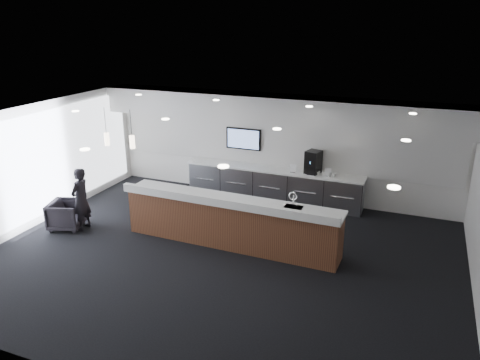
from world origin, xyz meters
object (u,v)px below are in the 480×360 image
at_px(service_counter, 230,221).
at_px(lounge_guest, 81,199).
at_px(armchair, 67,215).
at_px(coffee_machine, 313,162).

relative_size(service_counter, lounge_guest, 3.28).
height_order(armchair, lounge_guest, lounge_guest).
distance_m(coffee_machine, lounge_guest, 6.05).
distance_m(service_counter, armchair, 4.15).
xyz_separation_m(armchair, lounge_guest, (0.39, 0.12, 0.43)).
bearing_deg(lounge_guest, service_counter, 97.11).
distance_m(armchair, lounge_guest, 0.59).
bearing_deg(armchair, coffee_machine, -72.47).
height_order(service_counter, lounge_guest, lounge_guest).
xyz_separation_m(service_counter, lounge_guest, (-3.70, -0.56, 0.20)).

